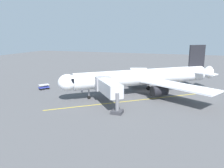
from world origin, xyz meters
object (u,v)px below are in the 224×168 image
object	(u,v)px
jet_bridge	(107,87)
airplane	(144,77)
ground_crew_marshaller	(82,89)
baggage_cart_starboard_side	(114,82)
baggage_cart_portside	(44,87)

from	to	relation	value
jet_bridge	airplane	bearing A→B (deg)	-115.72
airplane	ground_crew_marshaller	bearing A→B (deg)	15.27
baggage_cart_starboard_side	jet_bridge	bearing A→B (deg)	104.65
jet_bridge	baggage_cart_starboard_side	size ratio (longest dim) A/B	3.42
ground_crew_marshaller	baggage_cart_portside	size ratio (longest dim) A/B	0.58
airplane	ground_crew_marshaller	xyz separation A→B (m)	(14.73, 4.02, -3.12)
baggage_cart_portside	baggage_cart_starboard_side	xyz separation A→B (m)	(-15.25, -12.10, 0.00)
jet_bridge	baggage_cart_starboard_side	world-z (taller)	jet_bridge
ground_crew_marshaller	jet_bridge	bearing A→B (deg)	142.15
airplane	jet_bridge	world-z (taller)	airplane
jet_bridge	baggage_cart_portside	size ratio (longest dim) A/B	3.46
jet_bridge	ground_crew_marshaller	size ratio (longest dim) A/B	5.91
airplane	baggage_cart_starboard_side	xyz separation A→B (m)	(10.37, -7.70, -3.35)
airplane	jet_bridge	distance (m)	12.50
jet_bridge	baggage_cart_starboard_side	bearing A→B (deg)	-75.35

